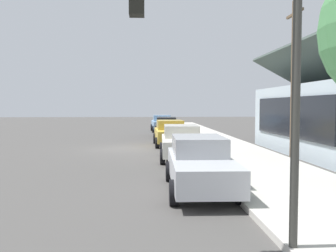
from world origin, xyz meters
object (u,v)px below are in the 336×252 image
(car_charcoal, at_px, (167,127))
(car_silver, at_px, (200,163))
(car_mustard, at_px, (170,133))
(utility_pole_wooden, at_px, (293,76))
(car_ivory, at_px, (181,142))
(traffic_light_main, at_px, (233,46))
(fire_hydrant_red, at_px, (221,156))
(car_skyblue, at_px, (162,123))

(car_charcoal, xyz_separation_m, car_silver, (18.85, -0.05, -0.00))
(car_mustard, bearing_deg, car_silver, -0.86)
(car_charcoal, distance_m, utility_pole_wooden, 13.86)
(car_ivory, distance_m, traffic_light_main, 11.52)
(traffic_light_main, xyz_separation_m, fire_hydrant_red, (-8.70, 1.66, -2.99))
(car_charcoal, xyz_separation_m, traffic_light_main, (23.65, -0.24, 2.68))
(car_silver, bearing_deg, car_mustard, -178.33)
(car_ivory, bearing_deg, car_mustard, -176.51)
(car_mustard, height_order, traffic_light_main, traffic_light_main)
(car_ivory, relative_size, traffic_light_main, 0.90)
(car_skyblue, bearing_deg, fire_hydrant_red, 1.92)
(car_skyblue, relative_size, car_silver, 0.91)
(car_charcoal, relative_size, utility_pole_wooden, 0.66)
(car_silver, bearing_deg, traffic_light_main, -0.90)
(car_mustard, bearing_deg, utility_pole_wooden, 42.44)
(car_silver, height_order, utility_pole_wooden, utility_pole_wooden)
(car_charcoal, xyz_separation_m, car_mustard, (6.56, -0.12, -0.00))
(car_ivory, xyz_separation_m, car_silver, (6.40, -0.07, -0.00))
(car_mustard, xyz_separation_m, car_silver, (12.30, 0.07, -0.00))
(car_skyblue, distance_m, car_mustard, 12.56)
(car_skyblue, relative_size, utility_pole_wooden, 0.59)
(car_ivory, relative_size, fire_hydrant_red, 6.61)
(car_skyblue, xyz_separation_m, utility_pole_wooden, (18.38, 5.55, 3.11))
(car_charcoal, relative_size, car_silver, 1.02)
(car_skyblue, height_order, traffic_light_main, traffic_light_main)
(traffic_light_main, height_order, utility_pole_wooden, utility_pole_wooden)
(car_charcoal, distance_m, car_ivory, 12.45)
(car_mustard, relative_size, fire_hydrant_red, 6.46)
(traffic_light_main, bearing_deg, car_charcoal, 179.41)
(car_skyblue, relative_size, fire_hydrant_red, 6.24)
(utility_pole_wooden, bearing_deg, traffic_light_main, -26.64)
(car_ivory, bearing_deg, car_charcoal, -177.81)
(car_mustard, relative_size, traffic_light_main, 0.88)
(car_skyblue, distance_m, car_ivory, 18.46)
(car_charcoal, distance_m, fire_hydrant_red, 15.02)
(car_skyblue, height_order, fire_hydrant_red, car_skyblue)
(traffic_light_main, bearing_deg, car_silver, 177.76)
(car_mustard, relative_size, utility_pole_wooden, 0.61)
(traffic_light_main, distance_m, fire_hydrant_red, 9.35)
(car_skyblue, bearing_deg, traffic_light_main, -2.52)
(car_charcoal, bearing_deg, traffic_light_main, 2.75)
(car_ivory, xyz_separation_m, fire_hydrant_red, (2.50, 1.40, -0.32))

